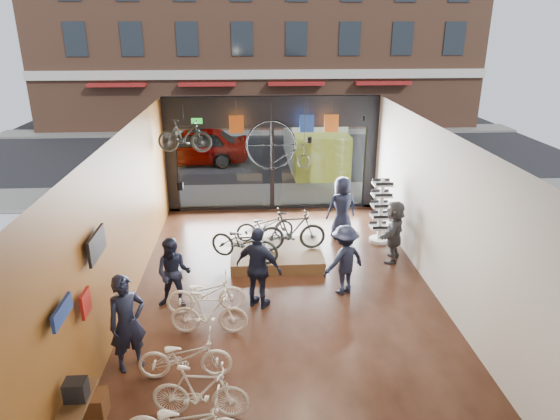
{
  "coord_description": "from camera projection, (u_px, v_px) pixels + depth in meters",
  "views": [
    {
      "loc": [
        -0.76,
        -10.14,
        5.92
      ],
      "look_at": [
        -0.03,
        1.4,
        1.62
      ],
      "focal_mm": 32.0,
      "sensor_mm": 36.0,
      "label": 1
    }
  ],
  "objects": [
    {
      "name": "jersey_right",
      "position": [
        331.0,
        123.0,
        15.5
      ],
      "size": [
        0.45,
        0.03,
        0.55
      ],
      "primitive_type": "cube",
      "color": "#CC5919",
      "rests_on": "ceiling"
    },
    {
      "name": "customer_4",
      "position": [
        342.0,
        208.0,
        14.49
      ],
      "size": [
        1.03,
        0.8,
        1.86
      ],
      "primitive_type": "imported",
      "rotation": [
        0.0,
        0.0,
        3.4
      ],
      "color": "#161C33",
      "rests_on": "ground_plane"
    },
    {
      "name": "floor_bike_2",
      "position": [
        185.0,
        356.0,
        8.79
      ],
      "size": [
        1.66,
        0.58,
        0.87
      ],
      "primitive_type": "imported",
      "rotation": [
        0.0,
        0.0,
        1.57
      ],
      "color": "beige",
      "rests_on": "ground_plane"
    },
    {
      "name": "sidewalk_near",
      "position": [
        271.0,
        195.0,
        18.31
      ],
      "size": [
        30.0,
        2.4,
        0.12
      ],
      "primitive_type": "cube",
      "color": "slate",
      "rests_on": "ground"
    },
    {
      "name": "box_truck",
      "position": [
        315.0,
        138.0,
        21.54
      ],
      "size": [
        2.27,
        6.82,
        2.69
      ],
      "primitive_type": null,
      "color": "silver",
      "rests_on": "street_road"
    },
    {
      "name": "floor_bike_4",
      "position": [
        206.0,
        294.0,
        10.82
      ],
      "size": [
        1.75,
        0.74,
        0.89
      ],
      "primitive_type": "imported",
      "rotation": [
        0.0,
        0.0,
        1.66
      ],
      "color": "beige",
      "rests_on": "ground_plane"
    },
    {
      "name": "storefront",
      "position": [
        272.0,
        154.0,
        16.54
      ],
      "size": [
        7.0,
        0.26,
        3.8
      ],
      "primitive_type": null,
      "color": "black",
      "rests_on": "ground"
    },
    {
      "name": "wall_right",
      "position": [
        442.0,
        217.0,
        11.14
      ],
      "size": [
        0.04,
        12.0,
        3.8
      ],
      "primitive_type": "cube",
      "color": "beige",
      "rests_on": "ground"
    },
    {
      "name": "exit_sign",
      "position": [
        197.0,
        121.0,
        15.89
      ],
      "size": [
        0.35,
        0.06,
        0.18
      ],
      "primitive_type": "cube",
      "color": "#198C26",
      "rests_on": "storefront"
    },
    {
      "name": "customer_0",
      "position": [
        127.0,
        323.0,
        8.89
      ],
      "size": [
        0.81,
        0.75,
        1.86
      ],
      "primitive_type": "imported",
      "rotation": [
        0.0,
        0.0,
        0.59
      ],
      "color": "#161C33",
      "rests_on": "ground_plane"
    },
    {
      "name": "customer_1",
      "position": [
        174.0,
        273.0,
        10.92
      ],
      "size": [
        0.85,
        0.69,
        1.63
      ],
      "primitive_type": "imported",
      "rotation": [
        0.0,
        0.0,
        -0.1
      ],
      "color": "#161C33",
      "rests_on": "ground_plane"
    },
    {
      "name": "street_road",
      "position": [
        264.0,
        148.0,
        25.63
      ],
      "size": [
        30.0,
        18.0,
        0.02
      ],
      "primitive_type": "cube",
      "color": "black",
      "rests_on": "ground"
    },
    {
      "name": "floor_bike_1",
      "position": [
        200.0,
        392.0,
        7.88
      ],
      "size": [
        1.63,
        0.64,
        0.95
      ],
      "primitive_type": "imported",
      "rotation": [
        0.0,
        0.0,
        1.45
      ],
      "color": "beige",
      "rests_on": "ground_plane"
    },
    {
      "name": "hung_bike",
      "position": [
        185.0,
        136.0,
        14.35
      ],
      "size": [
        1.62,
        0.63,
        0.95
      ],
      "primitive_type": "imported",
      "rotation": [
        0.0,
        0.0,
        1.45
      ],
      "color": "black",
      "rests_on": "ceiling"
    },
    {
      "name": "opposite_building",
      "position": [
        259.0,
        5.0,
        29.27
      ],
      "size": [
        26.0,
        5.0,
        14.0
      ],
      "primitive_type": "cube",
      "color": "brown",
      "rests_on": "ground"
    },
    {
      "name": "jersey_mid",
      "position": [
        307.0,
        124.0,
        15.46
      ],
      "size": [
        0.45,
        0.03,
        0.55
      ],
      "primitive_type": "cube",
      "color": "#1E3F99",
      "rests_on": "ceiling"
    },
    {
      "name": "sunglasses_rack",
      "position": [
        381.0,
        211.0,
        14.2
      ],
      "size": [
        0.66,
        0.59,
        1.87
      ],
      "primitive_type": null,
      "rotation": [
        0.0,
        0.0,
        0.29
      ],
      "color": "white",
      "rests_on": "ground_plane"
    },
    {
      "name": "wall_left",
      "position": [
        122.0,
        224.0,
        10.72
      ],
      "size": [
        0.04,
        12.0,
        3.8
      ],
      "primitive_type": "cube",
      "color": "#915F23",
      "rests_on": "ground"
    },
    {
      "name": "ceiling",
      "position": [
        286.0,
        134.0,
        10.26
      ],
      "size": [
        7.0,
        12.0,
        0.04
      ],
      "primitive_type": "cube",
      "color": "black",
      "rests_on": "ground"
    },
    {
      "name": "jersey_left",
      "position": [
        236.0,
        124.0,
        15.33
      ],
      "size": [
        0.45,
        0.03,
        0.55
      ],
      "primitive_type": "cube",
      "color": "#CC5919",
      "rests_on": "ceiling"
    },
    {
      "name": "customer_2",
      "position": [
        259.0,
        268.0,
        10.87
      ],
      "size": [
        1.19,
        0.95,
        1.89
      ],
      "primitive_type": "imported",
      "rotation": [
        0.0,
        0.0,
        2.62
      ],
      "color": "#161C33",
      "rests_on": "ground_plane"
    },
    {
      "name": "display_platform",
      "position": [
        276.0,
        255.0,
        13.31
      ],
      "size": [
        2.4,
        1.8,
        0.3
      ],
      "primitive_type": "cube",
      "color": "#4B2F1D",
      "rests_on": "ground_plane"
    },
    {
      "name": "display_bike_mid",
      "position": [
        292.0,
        231.0,
        13.09
      ],
      "size": [
        1.83,
        0.65,
        1.08
      ],
      "primitive_type": "imported",
      "rotation": [
        0.0,
        0.0,
        1.65
      ],
      "color": "black",
      "rests_on": "display_platform"
    },
    {
      "name": "display_bike_right",
      "position": [
        265.0,
        226.0,
        13.76
      ],
      "size": [
        1.66,
        0.8,
        0.84
      ],
      "primitive_type": "imported",
      "rotation": [
        0.0,
        0.0,
        1.73
      ],
      "color": "black",
      "rests_on": "display_platform"
    },
    {
      "name": "customer_3",
      "position": [
        344.0,
        260.0,
        11.48
      ],
      "size": [
        1.25,
        1.07,
        1.68
      ],
      "primitive_type": "imported",
      "rotation": [
        0.0,
        0.0,
        3.64
      ],
      "color": "#161C33",
      "rests_on": "ground_plane"
    },
    {
      "name": "ground_plane",
      "position": [
        285.0,
        297.0,
        11.6
      ],
      "size": [
        7.0,
        12.0,
        0.04
      ],
      "primitive_type": "cube",
      "color": "black",
      "rests_on": "ground"
    },
    {
      "name": "street_car",
      "position": [
        193.0,
        146.0,
        22.33
      ],
      "size": [
        4.89,
        1.97,
        1.67
      ],
      "primitive_type": "imported",
      "rotation": [
        0.0,
        0.0,
        -1.57
      ],
      "color": "gray",
      "rests_on": "street_road"
    },
    {
      "name": "wall_merch",
      "position": [
        83.0,
        345.0,
        7.66
      ],
      "size": [
        0.4,
        2.4,
        2.6
      ],
      "primitive_type": null,
      "color": "navy",
      "rests_on": "wall_left"
    },
    {
      "name": "customer_5",
      "position": [
        394.0,
        231.0,
        13.09
      ],
      "size": [
        1.12,
        1.62,
        1.68
      ],
      "primitive_type": "imported",
      "rotation": [
        0.0,
        0.0,
        4.27
      ],
      "color": "#3F3F44",
      "rests_on": "ground_plane"
    },
    {
      "name": "penny_farthing",
      "position": [
        282.0,
        147.0,
        14.93
      ],
      "size": [
        1.88,
        0.06,
        1.51
      ],
      "primitive_type": null,
      "color": "black",
      "rests_on": "ceiling"
    },
    {
      "name": "sidewalk_far",
      "position": [
        261.0,
        131.0,
        29.35
      ],
      "size": [
        30.0,
        2.0,
        0.12
      ],
      "primitive_type": "cube",
      "color": "slate",
      "rests_on": "ground"
    },
    {
      "name": "display_bike_left",
      "position": [
        244.0,
        242.0,
        12.57
      ],
      "size": [
        1.96,
        1.4,
        0.98
      ],
      "primitive_type": "imported",
      "rotation": [
        0.0,
        0.0,
        1.12
      ],
      "color": "black",
      "rests_on": "display_platform"
    },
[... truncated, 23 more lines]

